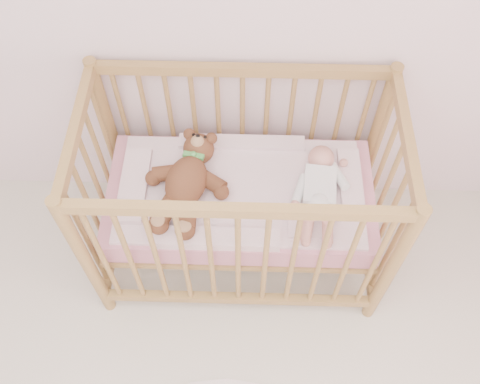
# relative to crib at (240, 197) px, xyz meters

# --- Properties ---
(crib) EXTENTS (1.36, 0.76, 1.00)m
(crib) POSITION_rel_crib_xyz_m (0.00, 0.00, 0.00)
(crib) COLOR #A07844
(crib) RESTS_ON floor
(mattress) EXTENTS (1.22, 0.62, 0.13)m
(mattress) POSITION_rel_crib_xyz_m (0.00, 0.00, -0.01)
(mattress) COLOR #C67B96
(mattress) RESTS_ON crib
(blanket) EXTENTS (1.10, 0.58, 0.06)m
(blanket) POSITION_rel_crib_xyz_m (0.00, 0.00, 0.06)
(blanket) COLOR pink
(blanket) RESTS_ON mattress
(baby) EXTENTS (0.31, 0.55, 0.13)m
(baby) POSITION_rel_crib_xyz_m (0.35, -0.02, 0.14)
(baby) COLOR white
(baby) RESTS_ON blanket
(teddy_bear) EXTENTS (0.51, 0.64, 0.16)m
(teddy_bear) POSITION_rel_crib_xyz_m (-0.24, -0.02, 0.15)
(teddy_bear) COLOR brown
(teddy_bear) RESTS_ON blanket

